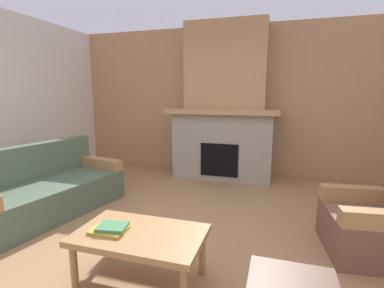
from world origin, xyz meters
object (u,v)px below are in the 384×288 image
at_px(fireplace, 224,112).
at_px(armchair, 376,224).
at_px(couch, 46,191).
at_px(coffee_table, 140,239).

distance_m(fireplace, armchair, 2.94).
bearing_deg(armchair, couch, -177.79).
bearing_deg(couch, coffee_table, -26.18).
bearing_deg(armchair, fireplace, 130.89).
xyz_separation_m(couch, armchair, (3.68, 0.14, 0.01)).
bearing_deg(fireplace, armchair, -49.11).
bearing_deg(couch, armchair, 2.21).
bearing_deg(couch, fireplace, 51.03).
height_order(couch, armchair, same).
xyz_separation_m(fireplace, coffee_table, (-0.07, -3.13, -0.79)).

